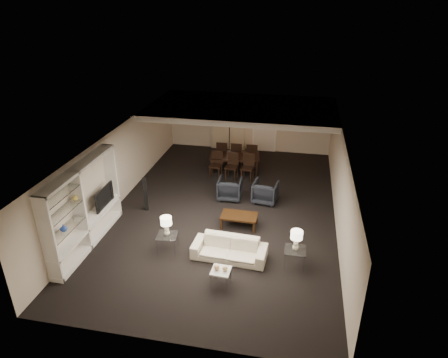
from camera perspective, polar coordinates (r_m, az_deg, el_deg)
floor at (r=12.97m, az=0.00°, el=-4.39°), size 11.00×11.00×0.00m
ceiling at (r=11.92m, az=0.00°, el=6.09°), size 7.00×11.00×0.02m
wall_back at (r=17.47m, az=3.55°, el=8.09°), size 7.00×0.02×2.50m
wall_front at (r=7.90m, az=-8.11°, el=-16.06°), size 7.00×0.02×2.50m
wall_left at (r=13.46m, az=-14.79°, el=1.83°), size 0.02×11.00×2.50m
wall_right at (r=12.27m, az=16.25°, el=-0.74°), size 0.02×11.00×2.50m
ceiling_soffit at (r=15.24m, az=2.60°, el=10.02°), size 7.00×4.00×0.20m
curtains at (r=17.54m, az=0.57°, el=8.04°), size 1.50×0.12×2.40m
door at (r=17.43m, az=5.82°, el=7.27°), size 0.90×0.05×2.10m
painting at (r=17.20m, az=10.58°, el=8.47°), size 0.95×0.04×0.65m
media_unit at (r=11.37m, az=-19.32°, el=-3.79°), size 0.38×3.40×2.35m
pendant_light at (r=15.34m, az=3.69°, el=8.22°), size 0.52×0.52×0.24m
sofa at (r=10.65m, az=0.77°, el=-9.96°), size 1.99×0.88×0.57m
coffee_table at (r=12.02m, az=2.17°, el=-5.97°), size 1.08×0.64×0.38m
armchair_left at (r=13.48m, az=0.83°, el=-1.39°), size 0.80×0.82×0.73m
armchair_right at (r=13.34m, az=5.90°, el=-1.84°), size 0.87×0.89×0.73m
side_table_left at (r=11.04m, az=-8.05°, el=-9.02°), size 0.59×0.59×0.50m
side_table_right at (r=10.55m, az=10.05°, el=-11.01°), size 0.54×0.54×0.50m
table_lamp_left at (r=10.75m, az=-8.22°, el=-6.70°), size 0.33×0.33×0.55m
table_lamp_right at (r=10.25m, az=10.27°, el=-8.64°), size 0.34×0.34×0.55m
marble_table at (r=9.83m, az=-0.45°, el=-13.91°), size 0.47×0.47×0.45m
gold_gourd_a at (r=9.66m, az=-1.05°, el=-12.48°), size 0.14×0.14×0.14m
gold_gourd_b at (r=9.63m, az=0.15°, el=-12.67°), size 0.13×0.13×0.13m
television at (r=12.07m, az=-17.15°, el=-2.42°), size 1.02×0.13×0.59m
vase_blue at (r=10.64m, az=-21.95°, el=-6.49°), size 0.18×0.18×0.19m
vase_amber at (r=10.90m, az=-20.52°, el=-2.50°), size 0.15×0.15×0.16m
floor_speaker at (r=12.95m, az=-11.16°, el=-2.13°), size 0.16×0.16×1.12m
dining_table at (r=15.51m, az=1.50°, el=2.22°), size 2.02×1.31×0.66m
chair_nl at (r=14.97m, az=-1.18°, el=2.00°), size 0.50×0.50×0.99m
chair_nm at (r=14.86m, az=1.08°, el=1.82°), size 0.51×0.51×0.99m
chair_nr at (r=14.78m, az=3.37°, el=1.63°), size 0.51×0.51×0.99m
chair_fl at (r=16.14m, az=-0.20°, el=3.80°), size 0.47×0.47×0.99m
chair_fm at (r=16.04m, az=1.91°, el=3.65°), size 0.47×0.47×0.99m
chair_fr at (r=15.97m, az=4.03°, el=3.48°), size 0.48×0.48×0.99m
floor_lamp at (r=17.38m, az=0.76°, el=6.82°), size 0.26×0.26×1.80m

